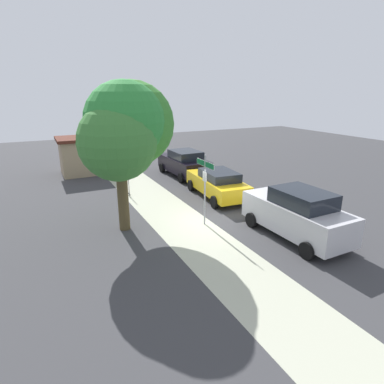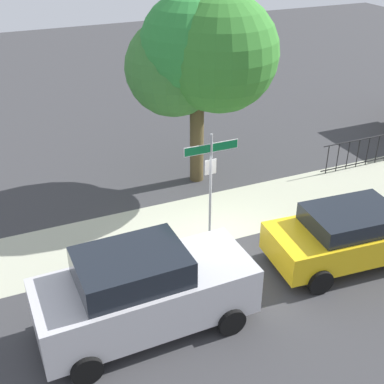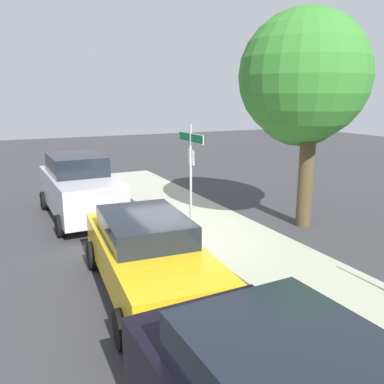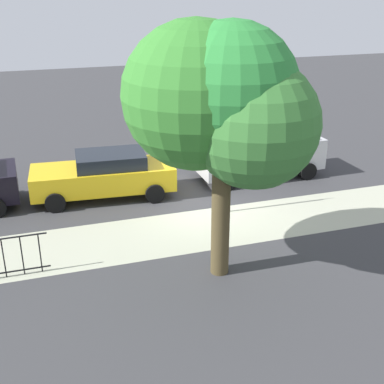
{
  "view_description": "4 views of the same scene",
  "coord_description": "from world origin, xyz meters",
  "px_view_note": "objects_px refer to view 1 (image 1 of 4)",
  "views": [
    {
      "loc": [
        -11.72,
        6.73,
        5.68
      ],
      "look_at": [
        0.8,
        0.58,
        1.26
      ],
      "focal_mm": 30.3,
      "sensor_mm": 36.0,
      "label": 1
    },
    {
      "loc": [
        -5.2,
        -10.27,
        8.11
      ],
      "look_at": [
        -0.48,
        0.73,
        1.35
      ],
      "focal_mm": 47.75,
      "sensor_mm": 36.0,
      "label": 2
    },
    {
      "loc": [
        9.97,
        -4.47,
        3.83
      ],
      "look_at": [
        -0.72,
        0.75,
        1.0
      ],
      "focal_mm": 37.51,
      "sensor_mm": 36.0,
      "label": 3
    },
    {
      "loc": [
        5.03,
        14.06,
        6.81
      ],
      "look_at": [
        0.81,
        0.97,
        1.08
      ],
      "focal_mm": 47.8,
      "sensor_mm": 36.0,
      "label": 4
    }
  ],
  "objects_px": {
    "car_black": "(184,163)",
    "utility_shed": "(82,155)",
    "car_silver": "(297,214)",
    "car_yellow": "(217,183)",
    "shade_tree": "(126,128)",
    "street_sign": "(205,177)"
  },
  "relations": [
    {
      "from": "car_silver",
      "to": "car_black",
      "type": "distance_m",
      "value": 10.8
    },
    {
      "from": "shade_tree",
      "to": "car_yellow",
      "type": "distance_m",
      "value": 6.72
    },
    {
      "from": "shade_tree",
      "to": "car_silver",
      "type": "bearing_deg",
      "value": -123.57
    },
    {
      "from": "car_black",
      "to": "utility_shed",
      "type": "height_order",
      "value": "utility_shed"
    },
    {
      "from": "car_yellow",
      "to": "utility_shed",
      "type": "distance_m",
      "value": 10.55
    },
    {
      "from": "car_black",
      "to": "utility_shed",
      "type": "distance_m",
      "value": 7.2
    },
    {
      "from": "utility_shed",
      "to": "car_silver",
      "type": "bearing_deg",
      "value": -157.53
    },
    {
      "from": "car_silver",
      "to": "car_black",
      "type": "relative_size",
      "value": 1.0
    },
    {
      "from": "car_yellow",
      "to": "car_black",
      "type": "distance_m",
      "value": 5.04
    },
    {
      "from": "street_sign",
      "to": "utility_shed",
      "type": "distance_m",
      "value": 12.31
    },
    {
      "from": "shade_tree",
      "to": "car_black",
      "type": "xyz_separation_m",
      "value": [
        7.06,
        -5.73,
        -3.34
      ]
    },
    {
      "from": "car_yellow",
      "to": "street_sign",
      "type": "bearing_deg",
      "value": 145.74
    },
    {
      "from": "car_silver",
      "to": "car_yellow",
      "type": "distance_m",
      "value": 5.78
    },
    {
      "from": "car_silver",
      "to": "utility_shed",
      "type": "relative_size",
      "value": 1.48
    },
    {
      "from": "utility_shed",
      "to": "car_yellow",
      "type": "bearing_deg",
      "value": -146.62
    },
    {
      "from": "shade_tree",
      "to": "car_silver",
      "type": "distance_m",
      "value": 7.5
    },
    {
      "from": "car_silver",
      "to": "utility_shed",
      "type": "distance_m",
      "value": 15.78
    },
    {
      "from": "street_sign",
      "to": "car_silver",
      "type": "relative_size",
      "value": 0.66
    },
    {
      "from": "car_yellow",
      "to": "shade_tree",
      "type": "bearing_deg",
      "value": 115.01
    },
    {
      "from": "street_sign",
      "to": "shade_tree",
      "type": "relative_size",
      "value": 0.51
    },
    {
      "from": "shade_tree",
      "to": "utility_shed",
      "type": "distance_m",
      "value": 11.24
    },
    {
      "from": "shade_tree",
      "to": "car_yellow",
      "type": "bearing_deg",
      "value": -69.34
    }
  ]
}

